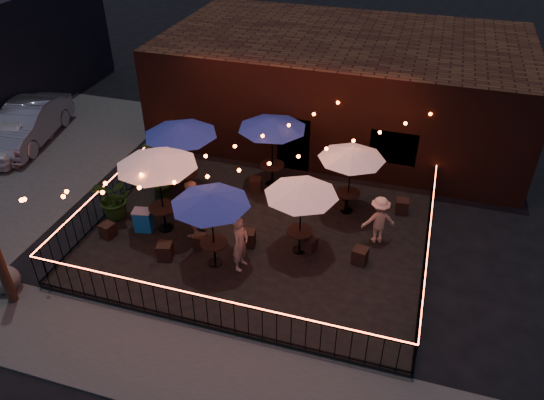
% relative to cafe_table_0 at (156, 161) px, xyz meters
% --- Properties ---
extents(ground, '(110.00, 110.00, 0.00)m').
position_rel_cafe_table_0_xyz_m(ground, '(2.85, -1.34, -2.58)').
color(ground, black).
rests_on(ground, ground).
extents(patio, '(10.00, 8.00, 0.15)m').
position_rel_cafe_table_0_xyz_m(patio, '(2.85, 0.66, -2.51)').
color(patio, black).
rests_on(patio, ground).
extents(sidewalk, '(18.00, 2.50, 0.05)m').
position_rel_cafe_table_0_xyz_m(sidewalk, '(2.85, -4.59, -2.56)').
color(sidewalk, '#3D3C39').
rests_on(sidewalk, ground).
extents(brick_building, '(14.00, 8.00, 4.00)m').
position_rel_cafe_table_0_xyz_m(brick_building, '(3.85, 8.65, -0.59)').
color(brick_building, '#33160D').
rests_on(brick_building, ground).
extents(fence_front, '(10.00, 0.04, 1.04)m').
position_rel_cafe_table_0_xyz_m(fence_front, '(2.85, -3.34, -1.92)').
color(fence_front, black).
rests_on(fence_front, patio).
extents(fence_left, '(0.04, 8.00, 1.04)m').
position_rel_cafe_table_0_xyz_m(fence_left, '(-2.15, 0.66, -1.92)').
color(fence_left, black).
rests_on(fence_left, patio).
extents(fence_right, '(0.04, 8.00, 1.04)m').
position_rel_cafe_table_0_xyz_m(fence_right, '(7.85, 0.66, -1.92)').
color(fence_right, black).
rests_on(fence_right, patio).
extents(festoon_lights, '(10.02, 8.72, 1.32)m').
position_rel_cafe_table_0_xyz_m(festoon_lights, '(1.84, 0.36, -0.07)').
color(festoon_lights, '#FE5317').
rests_on(festoon_lights, ground).
extents(cafe_table_0, '(2.81, 2.81, 2.67)m').
position_rel_cafe_table_0_xyz_m(cafe_table_0, '(0.00, 0.00, 0.00)').
color(cafe_table_0, black).
rests_on(cafe_table_0, patio).
extents(cafe_table_1, '(2.65, 2.65, 2.64)m').
position_rel_cafe_table_0_xyz_m(cafe_table_1, '(-0.20, 2.02, -0.02)').
color(cafe_table_1, black).
rests_on(cafe_table_1, patio).
extents(cafe_table_2, '(2.53, 2.53, 2.41)m').
position_rel_cafe_table_0_xyz_m(cafe_table_2, '(2.10, -1.05, -0.24)').
color(cafe_table_2, black).
rests_on(cafe_table_2, patio).
extents(cafe_table_3, '(2.74, 2.74, 2.55)m').
position_rel_cafe_table_0_xyz_m(cafe_table_3, '(2.43, 3.46, -0.10)').
color(cafe_table_3, black).
rests_on(cafe_table_3, patio).
extents(cafe_table_4, '(2.23, 2.23, 2.32)m').
position_rel_cafe_table_0_xyz_m(cafe_table_4, '(4.27, 0.20, -0.32)').
color(cafe_table_4, black).
rests_on(cafe_table_4, patio).
extents(cafe_table_5, '(2.34, 2.34, 2.31)m').
position_rel_cafe_table_0_xyz_m(cafe_table_5, '(5.24, 2.62, -0.32)').
color(cafe_table_5, black).
rests_on(cafe_table_5, patio).
extents(bistro_chair_0, '(0.47, 0.47, 0.45)m').
position_rel_cafe_table_0_xyz_m(bistro_chair_0, '(-1.50, -0.87, -2.21)').
color(bistro_chair_0, black).
rests_on(bistro_chair_0, patio).
extents(bistro_chair_1, '(0.51, 0.51, 0.50)m').
position_rel_cafe_table_0_xyz_m(bistro_chair_1, '(0.64, -1.27, -2.18)').
color(bistro_chair_1, black).
rests_on(bistro_chair_1, patio).
extents(bistro_chair_2, '(0.47, 0.47, 0.45)m').
position_rel_cafe_table_0_xyz_m(bistro_chair_2, '(-1.05, 2.23, -2.21)').
color(bistro_chair_2, black).
rests_on(bistro_chair_2, patio).
extents(bistro_chair_3, '(0.53, 0.53, 0.48)m').
position_rel_cafe_table_0_xyz_m(bistro_chair_3, '(-0.19, 2.01, -2.19)').
color(bistro_chair_3, black).
rests_on(bistro_chair_3, patio).
extents(bistro_chair_4, '(0.36, 0.36, 0.40)m').
position_rel_cafe_table_0_xyz_m(bistro_chair_4, '(1.37, -0.49, -2.23)').
color(bistro_chair_4, black).
rests_on(bistro_chair_4, patio).
extents(bistro_chair_5, '(0.48, 0.48, 0.49)m').
position_rel_cafe_table_0_xyz_m(bistro_chair_5, '(2.74, 0.03, -2.19)').
color(bistro_chair_5, black).
rests_on(bistro_chair_5, patio).
extents(bistro_chair_6, '(0.47, 0.47, 0.47)m').
position_rel_cafe_table_0_xyz_m(bistro_chair_6, '(1.99, 2.91, -2.20)').
color(bistro_chair_6, black).
rests_on(bistro_chair_6, patio).
extents(bistro_chair_7, '(0.44, 0.44, 0.44)m').
position_rel_cafe_table_0_xyz_m(bistro_chair_7, '(4.07, 2.71, -2.21)').
color(bistro_chair_7, black).
rests_on(bistro_chair_7, patio).
extents(bistro_chair_8, '(0.47, 0.47, 0.44)m').
position_rel_cafe_table_0_xyz_m(bistro_chair_8, '(4.56, 0.29, -2.22)').
color(bistro_chair_8, black).
rests_on(bistro_chair_8, patio).
extents(bistro_chair_9, '(0.46, 0.46, 0.48)m').
position_rel_cafe_table_0_xyz_m(bistro_chair_9, '(6.07, 0.20, -2.20)').
color(bistro_chair_9, black).
rests_on(bistro_chair_9, patio).
extents(bistro_chair_10, '(0.43, 0.43, 0.41)m').
position_rel_cafe_table_0_xyz_m(bistro_chair_10, '(5.04, 2.77, -2.23)').
color(bistro_chair_10, black).
rests_on(bistro_chair_10, patio).
extents(bistro_chair_11, '(0.42, 0.42, 0.47)m').
position_rel_cafe_table_0_xyz_m(bistro_chair_11, '(6.97, 3.08, -2.20)').
color(bistro_chair_11, black).
rests_on(bistro_chair_11, patio).
extents(patron_a, '(0.47, 0.66, 1.71)m').
position_rel_cafe_table_0_xyz_m(patron_a, '(2.87, -0.99, -1.58)').
color(patron_a, tan).
rests_on(patron_a, patio).
extents(patron_b, '(0.92, 1.06, 1.86)m').
position_rel_cafe_table_0_xyz_m(patron_b, '(0.95, 0.03, -1.50)').
color(patron_b, tan).
rests_on(patron_b, patio).
extents(patron_c, '(1.15, 0.93, 1.55)m').
position_rel_cafe_table_0_xyz_m(patron_c, '(6.39, 1.34, -1.66)').
color(patron_c, '#DCAD98').
rests_on(patron_c, patio).
extents(potted_shrub_a, '(1.61, 1.52, 1.43)m').
position_rel_cafe_table_0_xyz_m(potted_shrub_a, '(-1.75, 0.10, -1.72)').
color(potted_shrub_a, '#1B370F').
rests_on(potted_shrub_a, patio).
extents(potted_shrub_b, '(0.80, 0.67, 1.36)m').
position_rel_cafe_table_0_xyz_m(potted_shrub_b, '(-0.78, 1.50, -1.76)').
color(potted_shrub_b, '#193610').
rests_on(potted_shrub_b, patio).
extents(potted_shrub_c, '(0.97, 0.97, 1.51)m').
position_rel_cafe_table_0_xyz_m(potted_shrub_c, '(-1.75, 2.80, -1.68)').
color(potted_shrub_c, '#1B4112').
rests_on(potted_shrub_c, patio).
extents(cooler, '(0.63, 0.51, 0.74)m').
position_rel_cafe_table_0_xyz_m(cooler, '(-0.60, -0.26, -2.06)').
color(cooler, blue).
rests_on(cooler, patio).
extents(boulder, '(1.14, 1.05, 0.73)m').
position_rel_cafe_table_0_xyz_m(boulder, '(-3.06, -3.62, -2.22)').
color(boulder, '#4A4A45').
rests_on(boulder, ground).
extents(car_white, '(2.04, 4.14, 1.36)m').
position_rel_cafe_table_0_xyz_m(car_white, '(-8.00, 3.12, -1.91)').
color(car_white, silver).
rests_on(car_white, ground).
extents(car_silver, '(2.53, 5.02, 1.58)m').
position_rel_cafe_table_0_xyz_m(car_silver, '(-8.01, 3.93, -1.79)').
color(car_silver, '#96959D').
rests_on(car_silver, ground).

